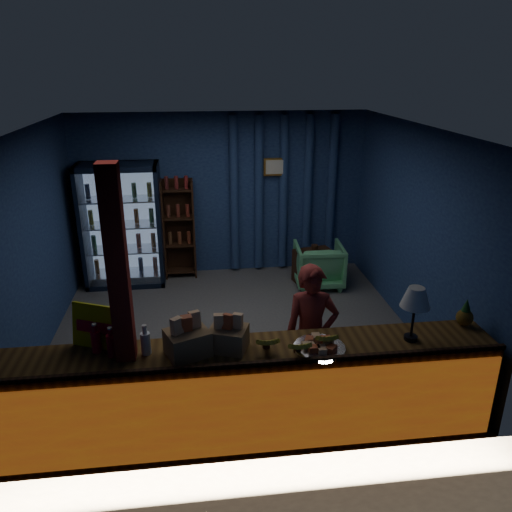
{
  "coord_description": "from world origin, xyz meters",
  "views": [
    {
      "loc": [
        -0.41,
        -5.64,
        3.27
      ],
      "look_at": [
        0.26,
        -0.2,
        1.15
      ],
      "focal_mm": 35.0,
      "sensor_mm": 36.0,
      "label": 1
    }
  ],
  "objects_px": {
    "shopkeeper": "(311,335)",
    "pastry_tray": "(319,347)",
    "green_chair": "(319,265)",
    "table_lamp": "(416,299)"
  },
  "relations": [
    {
      "from": "shopkeeper",
      "to": "green_chair",
      "type": "xyz_separation_m",
      "value": [
        0.78,
        2.77,
        -0.4
      ]
    },
    {
      "from": "shopkeeper",
      "to": "green_chair",
      "type": "bearing_deg",
      "value": 77.96
    },
    {
      "from": "table_lamp",
      "to": "pastry_tray",
      "type": "bearing_deg",
      "value": -176.18
    },
    {
      "from": "green_chair",
      "to": "pastry_tray",
      "type": "xyz_separation_m",
      "value": [
        -0.85,
        -3.38,
        0.64
      ]
    },
    {
      "from": "shopkeeper",
      "to": "table_lamp",
      "type": "bearing_deg",
      "value": -31.2
    },
    {
      "from": "green_chair",
      "to": "table_lamp",
      "type": "xyz_separation_m",
      "value": [
        0.0,
        -3.32,
        1.01
      ]
    },
    {
      "from": "pastry_tray",
      "to": "table_lamp",
      "type": "relative_size",
      "value": 0.89
    },
    {
      "from": "shopkeeper",
      "to": "green_chair",
      "type": "relative_size",
      "value": 1.99
    },
    {
      "from": "shopkeeper",
      "to": "pastry_tray",
      "type": "bearing_deg",
      "value": -93.32
    },
    {
      "from": "shopkeeper",
      "to": "pastry_tray",
      "type": "xyz_separation_m",
      "value": [
        -0.07,
        -0.6,
        0.24
      ]
    }
  ]
}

